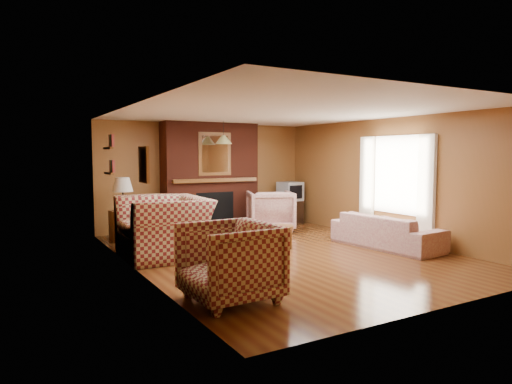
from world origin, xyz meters
TOP-DOWN VIEW (x-y plane):
  - floor at (0.00, 0.00)m, footprint 6.50×6.50m
  - ceiling at (0.00, 0.00)m, footprint 6.50×6.50m
  - wall_back at (0.00, 3.25)m, footprint 6.50×0.00m
  - wall_front at (0.00, -3.25)m, footprint 6.50×0.00m
  - wall_left at (-2.50, 0.00)m, footprint 0.00×6.50m
  - wall_right at (2.50, 0.00)m, footprint 0.00×6.50m
  - fireplace at (0.00, 2.98)m, footprint 2.20×0.82m
  - window_right at (2.45, -0.20)m, footprint 0.10×1.85m
  - bookshelf at (-2.44, 1.90)m, footprint 0.09×0.55m
  - botanical_print at (-2.47, -0.30)m, footprint 0.05×0.40m
  - pendant_light at (0.00, 2.30)m, footprint 0.36×0.36m
  - plaid_loveseat at (-1.85, 0.77)m, footprint 1.38×1.57m
  - plaid_armchair at (-1.95, -1.86)m, footprint 1.03×1.00m
  - floral_sofa at (1.90, -0.54)m, footprint 0.98×2.12m
  - floral_armchair at (1.00, 2.03)m, footprint 1.25×1.27m
  - coffee_table at (0.00, 0.38)m, footprint 0.89×0.55m
  - side_table at (-2.10, 2.45)m, footprint 0.49×0.49m
  - table_lamp at (-2.10, 2.45)m, footprint 0.39×0.39m
  - tv_stand at (2.05, 2.80)m, footprint 0.52×0.48m
  - crt_tv at (2.05, 2.79)m, footprint 0.55×0.55m

SIDE VIEW (x-z plane):
  - floor at x=0.00m, z-range 0.00..0.00m
  - tv_stand at x=2.05m, z-range 0.00..0.55m
  - side_table at x=-2.10m, z-range 0.00..0.60m
  - floral_sofa at x=1.90m, z-range 0.00..0.60m
  - coffee_table at x=0.00m, z-range 0.14..0.57m
  - floral_armchair at x=1.00m, z-range 0.00..0.90m
  - plaid_armchair at x=-1.95m, z-range 0.00..0.92m
  - plaid_loveseat at x=-1.85m, z-range 0.00..0.99m
  - crt_tv at x=2.05m, z-range 0.55..1.01m
  - table_lamp at x=-2.10m, z-range 0.63..1.28m
  - window_right at x=2.45m, z-range 0.13..2.13m
  - fireplace at x=0.00m, z-range -0.02..2.38m
  - wall_back at x=0.00m, z-range -2.05..4.45m
  - wall_front at x=0.00m, z-range -2.05..4.45m
  - wall_left at x=-2.50m, z-range -2.05..4.45m
  - wall_right at x=2.50m, z-range -2.05..4.45m
  - botanical_print at x=-2.47m, z-range 1.30..1.80m
  - bookshelf at x=-2.44m, z-range 1.31..2.02m
  - pendant_light at x=0.00m, z-range 1.76..2.24m
  - ceiling at x=0.00m, z-range 2.40..2.40m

